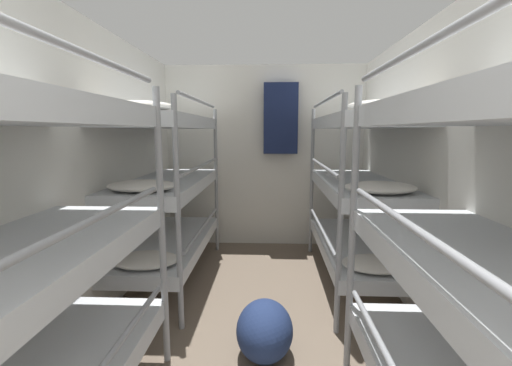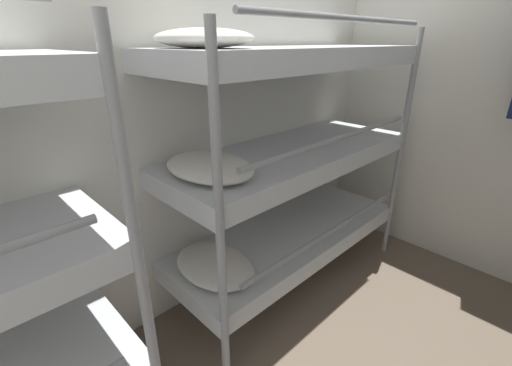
{
  "view_description": "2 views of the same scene",
  "coord_description": "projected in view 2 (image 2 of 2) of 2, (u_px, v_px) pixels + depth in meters",
  "views": [
    {
      "loc": [
        0.1,
        0.28,
        1.56
      ],
      "look_at": [
        -0.07,
        4.07,
        0.98
      ],
      "focal_mm": 24.0,
      "sensor_mm": 36.0,
      "label": 1
    },
    {
      "loc": [
        0.45,
        1.97,
        1.75
      ],
      "look_at": [
        -0.79,
        3.18,
        1.02
      ],
      "focal_mm": 24.0,
      "sensor_mm": 36.0,
      "label": 2
    }
  ],
  "objects": [
    {
      "name": "wall_back",
      "position": [
        512.0,
        123.0,
        2.41
      ],
      "size": [
        2.75,
        0.06,
        2.42
      ],
      "color": "silver",
      "rests_on": "ground_plane"
    },
    {
      "name": "wall_left",
      "position": [
        73.0,
        157.0,
        1.7
      ],
      "size": [
        0.06,
        5.02,
        2.42
      ],
      "color": "silver",
      "rests_on": "ground_plane"
    },
    {
      "name": "bunk_stack_left_far",
      "position": [
        286.0,
        158.0,
        2.27
      ],
      "size": [
        0.72,
        1.87,
        1.87
      ],
      "color": "gray",
      "rests_on": "ground_plane"
    }
  ]
}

